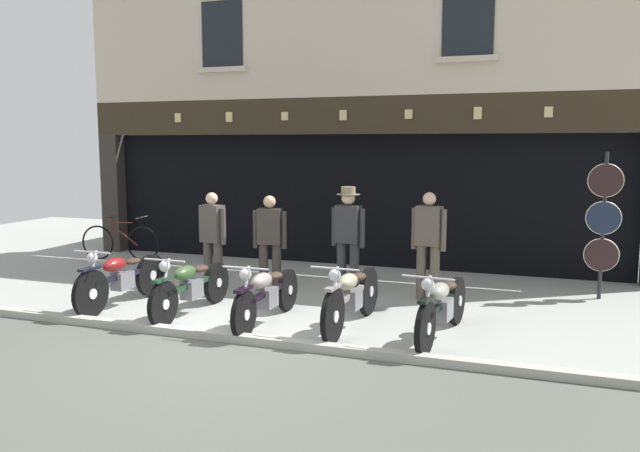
# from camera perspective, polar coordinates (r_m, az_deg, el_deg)

# --- Properties ---
(ground) EXTENTS (23.40, 22.00, 0.18)m
(ground) POSITION_cam_1_polar(r_m,az_deg,el_deg) (7.13, -12.56, -12.84)
(ground) COLOR #989D95
(shop_facade) EXTENTS (11.70, 4.42, 6.06)m
(shop_facade) POSITION_cam_1_polar(r_m,az_deg,el_deg) (14.14, 4.66, 4.43)
(shop_facade) COLOR black
(shop_facade) RESTS_ON ground
(motorcycle_left) EXTENTS (0.62, 2.03, 0.93)m
(motorcycle_left) POSITION_cam_1_polar(r_m,az_deg,el_deg) (9.85, -17.50, -4.47)
(motorcycle_left) COLOR black
(motorcycle_left) RESTS_ON ground
(motorcycle_center_left) EXTENTS (0.62, 2.02, 0.90)m
(motorcycle_center_left) POSITION_cam_1_polar(r_m,az_deg,el_deg) (9.14, -11.62, -5.30)
(motorcycle_center_left) COLOR black
(motorcycle_center_left) RESTS_ON ground
(motorcycle_center) EXTENTS (0.62, 2.03, 0.90)m
(motorcycle_center) POSITION_cam_1_polar(r_m,az_deg,el_deg) (8.52, -4.87, -6.13)
(motorcycle_center) COLOR black
(motorcycle_center) RESTS_ON ground
(motorcycle_center_right) EXTENTS (0.62, 2.10, 0.93)m
(motorcycle_center_right) POSITION_cam_1_polar(r_m,az_deg,el_deg) (8.30, 2.87, -6.33)
(motorcycle_center_right) COLOR black
(motorcycle_center_right) RESTS_ON ground
(motorcycle_right) EXTENTS (0.62, 2.07, 0.91)m
(motorcycle_right) POSITION_cam_1_polar(r_m,az_deg,el_deg) (8.00, 10.98, -7.08)
(motorcycle_right) COLOR black
(motorcycle_right) RESTS_ON ground
(salesman_left) EXTENTS (0.55, 0.30, 1.62)m
(salesman_left) POSITION_cam_1_polar(r_m,az_deg,el_deg) (10.55, -9.69, -0.92)
(salesman_left) COLOR #47423D
(salesman_left) RESTS_ON ground
(shopkeeper_center) EXTENTS (0.55, 0.28, 1.58)m
(shopkeeper_center) POSITION_cam_1_polar(r_m,az_deg,el_deg) (10.26, -4.55, -1.20)
(shopkeeper_center) COLOR #38332D
(shopkeeper_center) RESTS_ON ground
(salesman_right) EXTENTS (0.56, 0.36, 1.75)m
(salesman_right) POSITION_cam_1_polar(r_m,az_deg,el_deg) (9.88, 2.56, -0.88)
(salesman_right) COLOR #2D2D33
(salesman_right) RESTS_ON ground
(assistant_far_right) EXTENTS (0.55, 0.29, 1.68)m
(assistant_far_right) POSITION_cam_1_polar(r_m,az_deg,el_deg) (9.84, 9.79, -1.32)
(assistant_far_right) COLOR brown
(assistant_far_right) RESTS_ON ground
(tyre_sign_pole) EXTENTS (0.52, 0.06, 2.29)m
(tyre_sign_pole) POSITION_cam_1_polar(r_m,az_deg,el_deg) (10.64, 24.25, 0.57)
(tyre_sign_pole) COLOR #232328
(tyre_sign_pole) RESTS_ON ground
(advert_board_near) EXTENTS (0.79, 0.03, 0.96)m
(advert_board_near) POSITION_cam_1_polar(r_m,az_deg,el_deg) (13.13, -3.97, 4.07)
(advert_board_near) COLOR silver
(leaning_bicycle) EXTENTS (1.74, 0.50, 0.95)m
(leaning_bicycle) POSITION_cam_1_polar(r_m,az_deg,el_deg) (13.82, -17.65, -1.34)
(leaning_bicycle) COLOR black
(leaning_bicycle) RESTS_ON ground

